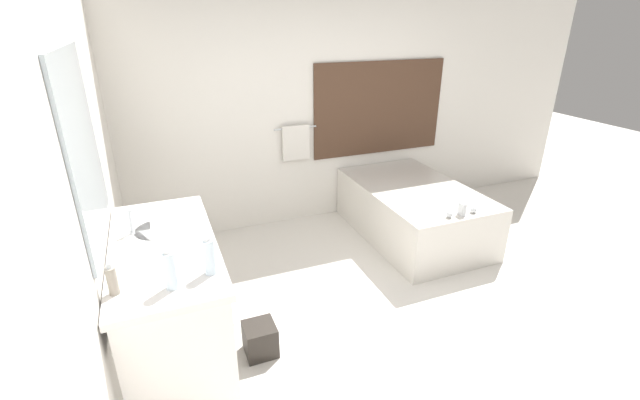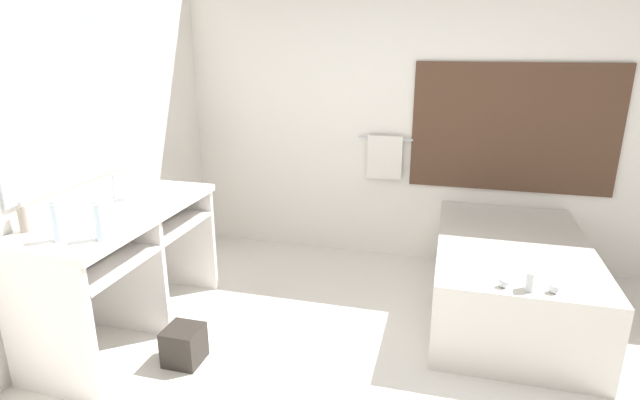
{
  "view_description": "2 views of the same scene",
  "coord_description": "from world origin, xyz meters",
  "px_view_note": "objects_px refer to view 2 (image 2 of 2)",
  "views": [
    {
      "loc": [
        -1.8,
        -2.35,
        2.32
      ],
      "look_at": [
        -0.5,
        0.91,
        0.8
      ],
      "focal_mm": 24.0,
      "sensor_mm": 36.0,
      "label": 1
    },
    {
      "loc": [
        0.28,
        -2.35,
        1.99
      ],
      "look_at": [
        -0.62,
        1.03,
        0.88
      ],
      "focal_mm": 28.0,
      "sensor_mm": 36.0,
      "label": 2
    }
  ],
  "objects_px": {
    "water_bottle_2": "(57,221)",
    "bathtub": "(510,274)",
    "soap_dispenser": "(23,218)",
    "waste_bin": "(184,345)",
    "water_bottle_1": "(100,221)"
  },
  "relations": [
    {
      "from": "water_bottle_2",
      "to": "soap_dispenser",
      "type": "xyz_separation_m",
      "value": [
        -0.3,
        0.06,
        -0.03
      ]
    },
    {
      "from": "bathtub",
      "to": "water_bottle_1",
      "type": "distance_m",
      "value": 2.87
    },
    {
      "from": "water_bottle_2",
      "to": "soap_dispenser",
      "type": "relative_size",
      "value": 1.26
    },
    {
      "from": "bathtub",
      "to": "soap_dispenser",
      "type": "bearing_deg",
      "value": -153.74
    },
    {
      "from": "bathtub",
      "to": "water_bottle_2",
      "type": "xyz_separation_m",
      "value": [
        -2.61,
        -1.5,
        0.71
      ]
    },
    {
      "from": "water_bottle_1",
      "to": "waste_bin",
      "type": "xyz_separation_m",
      "value": [
        0.31,
        0.24,
        -0.91
      ]
    },
    {
      "from": "water_bottle_1",
      "to": "waste_bin",
      "type": "bearing_deg",
      "value": 37.12
    },
    {
      "from": "water_bottle_2",
      "to": "waste_bin",
      "type": "height_order",
      "value": "water_bottle_2"
    },
    {
      "from": "bathtub",
      "to": "waste_bin",
      "type": "xyz_separation_m",
      "value": [
        -2.08,
        -1.19,
        -0.2
      ]
    },
    {
      "from": "water_bottle_2",
      "to": "bathtub",
      "type": "bearing_deg",
      "value": 29.85
    },
    {
      "from": "water_bottle_1",
      "to": "water_bottle_2",
      "type": "xyz_separation_m",
      "value": [
        -0.22,
        -0.07,
        0.0
      ]
    },
    {
      "from": "bathtub",
      "to": "water_bottle_2",
      "type": "distance_m",
      "value": 3.09
    },
    {
      "from": "soap_dispenser",
      "to": "waste_bin",
      "type": "height_order",
      "value": "soap_dispenser"
    },
    {
      "from": "water_bottle_1",
      "to": "water_bottle_2",
      "type": "distance_m",
      "value": 0.23
    },
    {
      "from": "waste_bin",
      "to": "soap_dispenser",
      "type": "bearing_deg",
      "value": -163.46
    }
  ]
}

